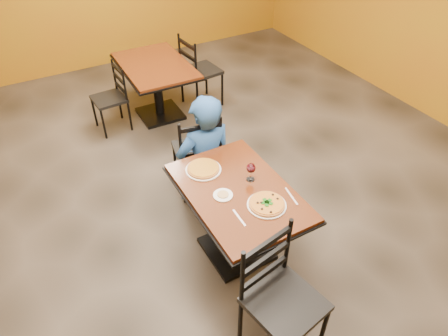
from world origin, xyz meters
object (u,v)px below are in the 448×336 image
chair_second_right (201,71)px  chair_second_left (109,99)px  side_plate (223,195)px  pizza_main (267,204)px  chair_main_far (197,151)px  pizza_far (203,168)px  diner (205,151)px  wine_glass (251,171)px  table_main (238,207)px  plate_far (203,170)px  plate_main (267,205)px  chair_main_near (285,304)px  table_second (156,78)px

chair_second_right → chair_second_left: bearing=84.4°
side_plate → pizza_main: bearing=-47.6°
chair_main_far → pizza_far: size_ratio=3.46×
diner → side_plate: (-0.23, -0.78, 0.15)m
chair_second_right → diner: diner is taller
pizza_main → pizza_far: 0.67m
side_plate → wine_glass: wine_glass is taller
table_main → plate_far: (-0.13, 0.37, 0.20)m
pizza_far → chair_main_far: bearing=70.0°
table_main → pizza_far: (-0.13, 0.37, 0.21)m
side_plate → plate_main: bearing=-47.6°
diner → pizza_far: 0.51m
chair_main_near → table_second: bearing=71.9°
table_second → chair_main_far: 1.59m
plate_far → chair_second_right: bearing=63.8°
chair_main_far → pizza_main: chair_main_far is taller
plate_main → wine_glass: 0.34m
chair_main_far → plate_far: bearing=81.3°
chair_main_near → chair_main_far: (0.27, 1.90, -0.03)m
pizza_main → pizza_far: size_ratio=1.01×
pizza_far → chair_second_left: bearing=96.0°
diner → plate_main: (0.01, -1.05, 0.15)m
table_main → diner: 0.80m
pizza_main → wine_glass: size_ratio=1.58×
diner → chair_main_near: bearing=82.0°
pizza_main → table_second: bearing=86.2°
table_main → wine_glass: (0.16, 0.06, 0.28)m
chair_main_far → side_plate: 1.03m
chair_second_right → plate_far: bearing=148.2°
chair_main_near → chair_main_far: chair_main_near is taller
chair_main_far → side_plate: chair_main_far is taller
diner → pizza_far: (-0.22, -0.42, 0.17)m
chair_main_near → side_plate: 0.96m
plate_main → chair_second_right: bearing=73.4°
table_main → plate_main: plate_main is taller
chair_second_right → plate_far: (-1.07, -2.18, 0.26)m
chair_second_right → side_plate: chair_second_right is taller
table_main → pizza_main: (0.10, -0.26, 0.21)m
table_second → pizza_main: bearing=-93.8°
table_main → pizza_main: size_ratio=4.33×
plate_far → pizza_far: 0.02m
plate_main → wine_glass: (0.06, 0.33, 0.08)m
table_main → chair_main_near: bearing=-100.9°
plate_far → side_plate: same height
table_main → chair_main_far: chair_main_far is taller
table_main → chair_main_near: size_ratio=1.19×
chair_main_far → plate_main: (0.01, -1.23, 0.27)m
diner → pizza_main: (0.01, -1.05, 0.17)m
pizza_far → wine_glass: size_ratio=1.56×
table_main → chair_main_far: 0.98m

